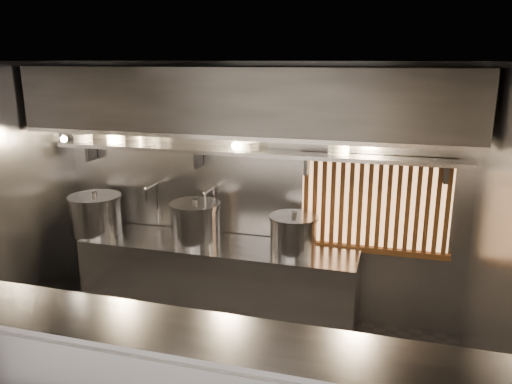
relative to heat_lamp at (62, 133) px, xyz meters
The scene contains 19 objects.
ceiling 2.21m from the heat_lamp, 24.14° to the right, with size 4.50×4.50×0.00m, color black.
wall_back 2.11m from the heat_lamp, 18.89° to the left, with size 4.50×4.50×0.00m, color gray.
wall_right 4.29m from the heat_lamp, 11.59° to the right, with size 3.00×3.00×0.00m, color gray.
cooking_bench 2.29m from the heat_lamp, ahead, with size 3.00×0.70×0.90m, color gray.
bowl_shelf 1.96m from the heat_lamp, 13.90° to the left, with size 4.40×0.34×0.04m, color gray.
exhaust_hood 1.95m from the heat_lamp, ahead, with size 4.40×0.81×0.65m.
wood_screen 3.33m from the heat_lamp, 10.64° to the left, with size 1.56×0.09×1.04m.
faucet_left 1.18m from the heat_lamp, 34.60° to the left, with size 0.04×0.30×0.50m.
faucet_right 1.71m from the heat_lamp, 19.61° to the left, with size 0.04×0.30×0.50m.
heat_lamp is the anchor object (origin of this frame).
pendant_bulb 1.83m from the heat_lamp, 11.00° to the left, with size 0.09×0.09×0.19m.
stock_pot_left 0.99m from the heat_lamp, 59.76° to the left, with size 0.74×0.74×0.47m.
stock_pot_mid 1.68m from the heat_lamp, 11.56° to the left, with size 0.67×0.67×0.48m.
stock_pot_right 2.63m from the heat_lamp, ahead, with size 0.54×0.54×0.43m.
bowl_stack_0 0.49m from the heat_lamp, 100.44° to the left, with size 0.23×0.23×0.09m.
bowl_stack_1 0.59m from the heat_lamp, 54.24° to the left, with size 0.22×0.22×0.13m.
bowl_stack_2 0.88m from the heat_lamp, 32.69° to the left, with size 0.20×0.20×0.13m.
bowl_stack_3 1.96m from the heat_lamp, 13.87° to the left, with size 0.22×0.22×0.09m.
bowl_stack_4 2.87m from the heat_lamp, ahead, with size 0.23×0.23×0.13m.
Camera 1 is at (1.48, -3.59, 2.82)m, focal length 35.00 mm.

